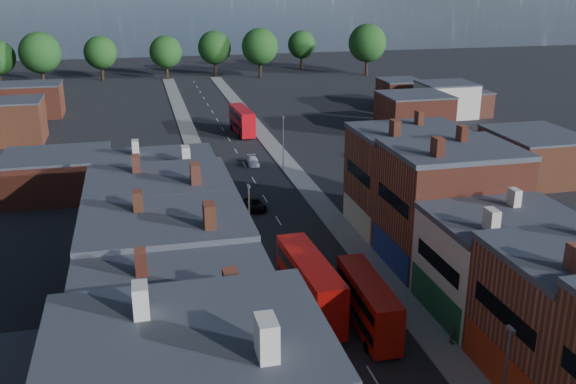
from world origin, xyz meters
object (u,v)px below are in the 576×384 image
bus_0 (310,284)px  car_3 (253,161)px  bus_1 (368,303)px  bus_2 (242,120)px  car_2 (255,204)px  ped_3 (452,334)px

bus_0 → car_3: bus_0 is taller
car_3 → bus_0: bearing=-90.9°
bus_0 → car_3: size_ratio=2.87×
bus_1 → bus_2: size_ratio=0.94×
bus_2 → car_3: size_ratio=2.66×
bus_0 → car_2: 26.39m
car_2 → bus_0: bearing=-96.8°
bus_1 → car_2: bearing=98.5°
bus_0 → car_3: bearing=82.8°
bus_2 → ped_3: bearing=-89.9°
car_2 → ped_3: (9.52, -33.86, 0.33)m
car_2 → bus_2: bearing=76.2°
car_2 → ped_3: size_ratio=2.70×
bus_0 → car_3: (3.36, 45.30, -2.13)m
bus_1 → bus_0: bearing=138.2°
bus_0 → ped_3: 12.36m
car_3 → ped_3: ped_3 is taller
bus_1 → ped_3: bus_1 is taller
bus_2 → car_2: (-4.95, -39.02, -1.89)m
bus_0 → bus_1: size_ratio=1.15×
bus_0 → bus_2: (5.06, 65.32, -0.20)m
bus_1 → ped_3: (5.68, -3.88, -1.43)m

